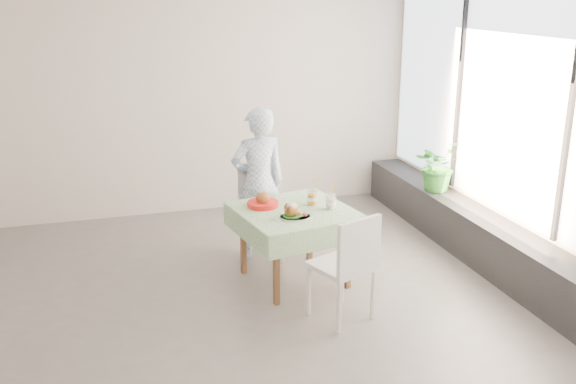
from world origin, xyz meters
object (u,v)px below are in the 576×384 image
object	(u,v)px
chair_far	(261,230)
diner	(258,183)
cafe_table	(294,237)
juice_cup_orange	(312,198)
chair_near	(342,286)
main_dish	(293,213)
potted_plant	(438,165)

from	to	relation	value
chair_far	diner	xyz separation A→B (m)	(-0.01, 0.05, 0.50)
cafe_table	juice_cup_orange	world-z (taller)	juice_cup_orange
cafe_table	chair_far	xyz separation A→B (m)	(-0.16, 0.67, -0.15)
chair_far	chair_near	distance (m)	1.55
cafe_table	chair_far	world-z (taller)	chair_far
diner	cafe_table	bearing A→B (deg)	96.96
main_dish	potted_plant	xyz separation A→B (m)	(2.09, 1.09, 0.01)
cafe_table	diner	xyz separation A→B (m)	(-0.17, 0.72, 0.35)
diner	potted_plant	bearing A→B (deg)	176.99
cafe_table	potted_plant	distance (m)	2.21
diner	chair_near	bearing A→B (deg)	95.95
chair_far	diner	bearing A→B (deg)	103.38
chair_far	cafe_table	bearing A→B (deg)	-76.37
cafe_table	juice_cup_orange	xyz separation A→B (m)	(0.21, 0.09, 0.35)
chair_near	diner	bearing A→B (deg)	102.59
potted_plant	chair_near	bearing A→B (deg)	-137.11
chair_near	potted_plant	size ratio (longest dim) A/B	1.60
cafe_table	chair_near	distance (m)	0.88
potted_plant	chair_far	bearing A→B (deg)	-175.05
cafe_table	main_dish	distance (m)	0.41
chair_far	potted_plant	world-z (taller)	potted_plant
cafe_table	main_dish	bearing A→B (deg)	-109.65
diner	potted_plant	size ratio (longest dim) A/B	2.67
cafe_table	chair_near	size ratio (longest dim) A/B	1.24
chair_far	juice_cup_orange	distance (m)	0.86
cafe_table	chair_far	bearing A→B (deg)	103.63
potted_plant	cafe_table	bearing A→B (deg)	-156.82
diner	juice_cup_orange	bearing A→B (deg)	114.84
chair_near	cafe_table	bearing A→B (deg)	101.72
diner	main_dish	bearing A→B (deg)	89.03
main_dish	potted_plant	bearing A→B (deg)	27.46
chair_far	chair_near	bearing A→B (deg)	-77.43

